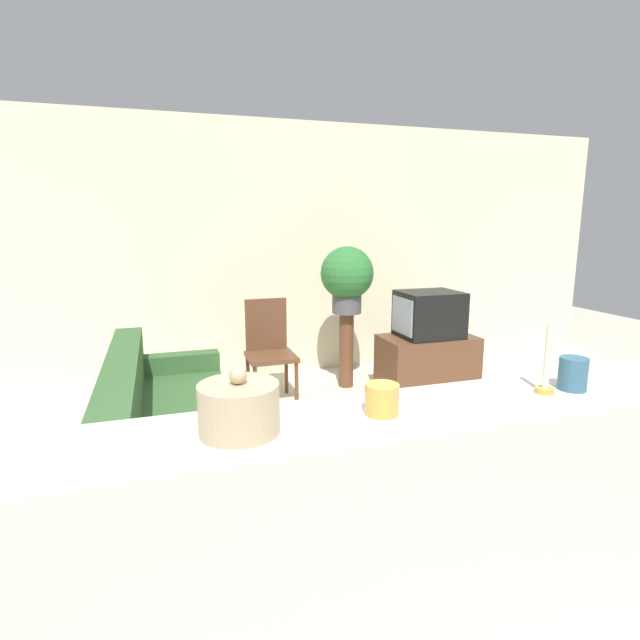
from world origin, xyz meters
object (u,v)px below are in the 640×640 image
at_px(couch, 169,436).
at_px(television, 429,314).
at_px(decorative_bowl, 239,408).
at_px(potted_plant, 347,276).
at_px(wooden_chair, 269,346).

distance_m(couch, television, 2.75).
relative_size(couch, decorative_bowl, 8.20).
distance_m(television, potted_plant, 0.88).
relative_size(potted_plant, decorative_bowl, 2.62).
bearing_deg(potted_plant, couch, -142.12).
relative_size(couch, potted_plant, 3.13).
bearing_deg(wooden_chair, potted_plant, 7.74).
bearing_deg(decorative_bowl, wooden_chair, 76.24).
bearing_deg(couch, television, 22.42).
xyz_separation_m(potted_plant, decorative_bowl, (-1.56, -3.12, -0.03)).
distance_m(wooden_chair, potted_plant, 1.03).
relative_size(television, decorative_bowl, 2.34).
bearing_deg(couch, potted_plant, 37.88).
bearing_deg(decorative_bowl, potted_plant, 63.46).
relative_size(television, wooden_chair, 0.62).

